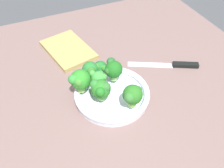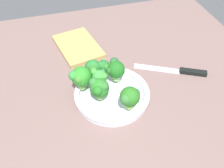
{
  "view_description": "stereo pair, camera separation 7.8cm",
  "coord_description": "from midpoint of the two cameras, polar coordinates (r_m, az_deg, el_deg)",
  "views": [
    {
      "loc": [
        46.87,
        -19.14,
        61.91
      ],
      "look_at": [
        -3.81,
        3.29,
        6.5
      ],
      "focal_mm": 39.82,
      "sensor_mm": 36.0,
      "label": 1
    },
    {
      "loc": [
        49.52,
        -11.78,
        61.91
      ],
      "look_at": [
        -3.81,
        3.29,
        6.5
      ],
      "focal_mm": 39.82,
      "sensor_mm": 36.0,
      "label": 2
    }
  ],
  "objects": [
    {
      "name": "ground_plane",
      "position": [
        0.81,
        -3.83,
        -6.44
      ],
      "size": [
        130.0,
        130.0,
        2.5
      ],
      "primitive_type": "cube",
      "color": "#765D58"
    },
    {
      "name": "bowl",
      "position": [
        0.82,
        -2.74,
        -2.48
      ],
      "size": [
        24.91,
        24.91,
        3.5
      ],
      "color": "silver",
      "rests_on": "ground_plane"
    },
    {
      "name": "broccoli_floret_0",
      "position": [
        0.82,
        -7.67,
        3.07
      ],
      "size": [
        5.83,
        5.81,
        7.01
      ],
      "color": "#89BA55",
      "rests_on": "bowl"
    },
    {
      "name": "broccoli_floret_1",
      "position": [
        0.73,
        1.71,
        -2.72
      ],
      "size": [
        6.08,
        6.56,
        7.47
      ],
      "color": "#94CF5A",
      "rests_on": "bowl"
    },
    {
      "name": "broccoli_floret_2",
      "position": [
        0.78,
        -10.29,
        0.75
      ],
      "size": [
        6.46,
        7.18,
        8.06
      ],
      "color": "#83BA51",
      "rests_on": "bowl"
    },
    {
      "name": "broccoli_floret_3",
      "position": [
        0.75,
        -5.56,
        -1.32
      ],
      "size": [
        6.7,
        6.04,
        7.24
      ],
      "color": "#84B05D",
      "rests_on": "bowl"
    },
    {
      "name": "broccoli_floret_4",
      "position": [
        0.79,
        -6.08,
        1.1
      ],
      "size": [
        5.25,
        5.2,
        6.38
      ],
      "color": "#91C45D",
      "rests_on": "bowl"
    },
    {
      "name": "broccoli_floret_5",
      "position": [
        0.82,
        -2.5,
        3.42
      ],
      "size": [
        6.72,
        6.26,
        7.18
      ],
      "color": "#93CB6D",
      "rests_on": "bowl"
    },
    {
      "name": "broccoli_floret_6",
      "position": [
        0.83,
        -5.36,
        3.6
      ],
      "size": [
        4.75,
        4.77,
        5.9
      ],
      "color": "#82C05A",
      "rests_on": "bowl"
    },
    {
      "name": "knife",
      "position": [
        0.96,
        11.53,
        4.23
      ],
      "size": [
        14.28,
        24.76,
        1.5
      ],
      "color": "silver",
      "rests_on": "ground_plane"
    },
    {
      "name": "cutting_board",
      "position": [
        1.03,
        -12.2,
        7.62
      ],
      "size": [
        25.03,
        19.29,
        1.6
      ],
      "primitive_type": "cube",
      "rotation": [
        0.0,
        0.0,
        0.21
      ],
      "color": "tan",
      "rests_on": "ground_plane"
    }
  ]
}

